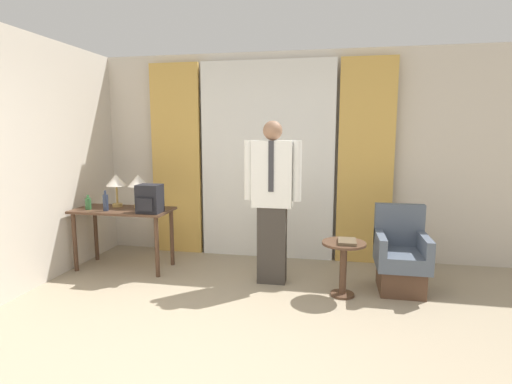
# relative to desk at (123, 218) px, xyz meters

# --- Properties ---
(wall_back) EXTENTS (10.00, 0.06, 2.70)m
(wall_back) POSITION_rel_desk_xyz_m (1.64, 0.93, 0.72)
(wall_back) COLOR beige
(wall_back) RESTS_ON ground_plane
(curtain_sheer_center) EXTENTS (1.76, 0.06, 2.58)m
(curtain_sheer_center) POSITION_rel_desk_xyz_m (1.64, 0.80, 0.66)
(curtain_sheer_center) COLOR white
(curtain_sheer_center) RESTS_ON ground_plane
(curtain_drape_left) EXTENTS (0.68, 0.06, 2.58)m
(curtain_drape_left) POSITION_rel_desk_xyz_m (0.38, 0.80, 0.66)
(curtain_drape_left) COLOR gold
(curtain_drape_left) RESTS_ON ground_plane
(curtain_drape_right) EXTENTS (0.68, 0.06, 2.58)m
(curtain_drape_right) POSITION_rel_desk_xyz_m (2.90, 0.80, 0.66)
(curtain_drape_right) COLOR gold
(curtain_drape_right) RESTS_ON ground_plane
(desk) EXTENTS (1.18, 0.56, 0.74)m
(desk) POSITION_rel_desk_xyz_m (0.00, 0.00, 0.00)
(desk) COLOR #4C3323
(desk) RESTS_ON ground_plane
(table_lamp_left) EXTENTS (0.25, 0.25, 0.41)m
(table_lamp_left) POSITION_rel_desk_xyz_m (-0.15, 0.13, 0.43)
(table_lamp_left) COLOR tan
(table_lamp_left) RESTS_ON desk
(table_lamp_right) EXTENTS (0.25, 0.25, 0.41)m
(table_lamp_right) POSITION_rel_desk_xyz_m (0.15, 0.13, 0.43)
(table_lamp_right) COLOR tan
(table_lamp_right) RESTS_ON desk
(bottle_near_edge) EXTENTS (0.06, 0.06, 0.25)m
(bottle_near_edge) POSITION_rel_desk_xyz_m (-0.14, -0.14, 0.22)
(bottle_near_edge) COLOR #2D3851
(bottle_near_edge) RESTS_ON desk
(bottle_by_lamp) EXTENTS (0.07, 0.07, 0.18)m
(bottle_by_lamp) POSITION_rel_desk_xyz_m (-0.39, -0.11, 0.19)
(bottle_by_lamp) COLOR #336638
(bottle_by_lamp) RESTS_ON desk
(backpack) EXTENTS (0.27, 0.25, 0.33)m
(backpack) POSITION_rel_desk_xyz_m (0.42, -0.15, 0.28)
(backpack) COLOR black
(backpack) RESTS_ON desk
(person) EXTENTS (0.63, 0.21, 1.79)m
(person) POSITION_rel_desk_xyz_m (1.86, -0.13, 0.35)
(person) COLOR #38332D
(person) RESTS_ON ground_plane
(armchair) EXTENTS (0.52, 0.59, 0.89)m
(armchair) POSITION_rel_desk_xyz_m (3.23, -0.08, -0.29)
(armchair) COLOR #4C3323
(armchair) RESTS_ON ground_plane
(side_table) EXTENTS (0.44, 0.44, 0.57)m
(side_table) POSITION_rel_desk_xyz_m (2.63, -0.36, -0.25)
(side_table) COLOR #4C3323
(side_table) RESTS_ON ground_plane
(book) EXTENTS (0.18, 0.25, 0.03)m
(book) POSITION_rel_desk_xyz_m (2.66, -0.38, -0.05)
(book) COLOR brown
(book) RESTS_ON side_table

